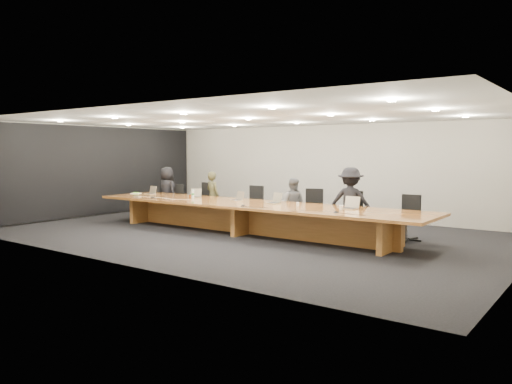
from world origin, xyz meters
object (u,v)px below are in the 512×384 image
(chair_left, at_px, (201,201))
(laptop_b, at_px, (194,193))
(chair_far_right, at_px, (407,218))
(amber_mug, at_px, (190,196))
(person_b, at_px, (213,196))
(water_bottle, at_px, (193,194))
(chair_far_left, at_px, (175,200))
(av_box, at_px, (137,196))
(mic_left, at_px, (153,197))
(person_c, at_px, (292,204))
(laptop_e, at_px, (349,202))
(laptop_a, at_px, (150,190))
(chair_right, at_px, (351,213))
(person_a, at_px, (167,191))
(laptop_d, at_px, (273,198))
(laptop_c, at_px, (236,196))
(paper_cup_near, at_px, (298,204))
(person_d, at_px, (350,202))
(chair_mid_right, at_px, (312,209))
(mic_center, at_px, (243,205))
(mic_right, at_px, (336,212))
(chair_mid_left, at_px, (252,205))
(paper_cup_far, at_px, (341,208))
(conference_table, at_px, (249,212))

(chair_left, xyz_separation_m, laptop_b, (0.53, -0.85, 0.32))
(chair_far_right, xyz_separation_m, amber_mug, (-5.57, -1.14, 0.27))
(person_b, bearing_deg, water_bottle, 116.23)
(chair_far_left, xyz_separation_m, person_b, (1.59, -0.05, 0.21))
(av_box, bearing_deg, mic_left, -3.46)
(person_c, bearing_deg, laptop_e, 136.18)
(person_c, height_order, laptop_a, person_c)
(laptop_b, bearing_deg, water_bottle, -74.60)
(chair_right, distance_m, person_a, 6.19)
(laptop_d, xyz_separation_m, mic_left, (-3.37, -0.81, -0.12))
(chair_far_left, bearing_deg, laptop_a, -119.69)
(chair_right, relative_size, person_b, 0.76)
(laptop_c, bearing_deg, water_bottle, -152.17)
(laptop_c, bearing_deg, paper_cup_near, 14.12)
(laptop_b, distance_m, av_box, 1.60)
(person_d, height_order, paper_cup_near, person_d)
(chair_far_right, bearing_deg, chair_mid_right, -175.06)
(mic_center, bearing_deg, mic_right, 3.21)
(person_a, distance_m, amber_mug, 2.21)
(person_a, height_order, mic_center, person_a)
(laptop_a, distance_m, mic_right, 6.57)
(chair_far_right, height_order, person_d, person_d)
(laptop_a, bearing_deg, person_c, 19.39)
(person_a, bearing_deg, mic_center, 164.66)
(person_b, height_order, amber_mug, person_b)
(chair_mid_left, height_order, mic_center, chair_mid_left)
(chair_far_left, bearing_deg, mic_right, -34.68)
(chair_far_right, height_order, water_bottle, chair_far_right)
(person_c, relative_size, laptop_b, 4.28)
(chair_mid_left, distance_m, laptop_a, 3.21)
(person_a, bearing_deg, laptop_b, 163.36)
(chair_mid_left, bearing_deg, chair_right, 0.12)
(laptop_b, bearing_deg, laptop_c, -20.88)
(chair_left, distance_m, amber_mug, 1.16)
(person_b, height_order, person_d, person_d)
(laptop_d, xyz_separation_m, amber_mug, (-2.63, -0.14, -0.09))
(chair_left, bearing_deg, laptop_e, -0.55)
(laptop_e, distance_m, paper_cup_far, 0.30)
(person_a, bearing_deg, person_b, -174.02)
(chair_far_left, bearing_deg, chair_left, -21.02)
(person_b, bearing_deg, laptop_e, -176.20)
(laptop_c, relative_size, mic_right, 2.45)
(chair_right, distance_m, laptop_b, 4.32)
(conference_table, bearing_deg, paper_cup_far, 0.85)
(laptop_a, xyz_separation_m, amber_mug, (1.79, -0.17, -0.08))
(laptop_a, height_order, amber_mug, laptop_a)
(laptop_e, bearing_deg, chair_far_left, 177.97)
(mic_right, bearing_deg, laptop_b, 170.40)
(amber_mug, bearing_deg, chair_mid_right, 20.14)
(person_d, bearing_deg, chair_mid_left, -18.79)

